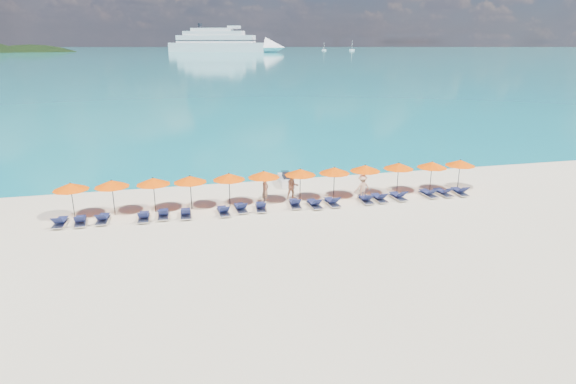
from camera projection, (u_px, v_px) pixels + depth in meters
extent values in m
plane|color=beige|center=(300.00, 227.00, 27.93)|extent=(1400.00, 1400.00, 0.00)
cube|color=#1FA9B2|center=(173.00, 50.00, 640.52)|extent=(1600.00, 1300.00, 0.01)
ellipsoid|color=black|center=(36.00, 85.00, 524.80)|extent=(162.00, 126.00, 85.50)
cube|color=white|center=(218.00, 47.00, 506.51)|extent=(101.81, 59.16, 9.37)
cone|color=white|center=(275.00, 48.00, 495.66)|extent=(27.24, 27.24, 20.62)
cube|color=white|center=(216.00, 39.00, 504.32)|extent=(81.83, 48.19, 7.50)
cube|color=white|center=(214.00, 33.00, 502.97)|extent=(64.11, 38.91, 4.69)
cube|color=white|center=(212.00, 30.00, 502.18)|extent=(44.13, 27.93, 3.28)
cube|color=black|center=(216.00, 40.00, 504.74)|extent=(82.85, 48.78, 0.84)
cube|color=black|center=(216.00, 37.00, 503.76)|extent=(80.81, 47.59, 0.84)
cylinder|color=black|center=(200.00, 26.00, 503.33)|extent=(4.12, 4.12, 5.16)
cube|color=white|center=(324.00, 50.00, 599.21)|extent=(5.43, 1.81, 1.45)
cylinder|color=white|center=(324.00, 46.00, 597.80)|extent=(0.33, 0.33, 9.05)
cube|color=white|center=(352.00, 50.00, 590.74)|extent=(6.38, 2.13, 1.70)
cylinder|color=white|center=(352.00, 45.00, 589.09)|extent=(0.38, 0.38, 10.63)
cube|color=silver|center=(286.00, 180.00, 36.09)|extent=(1.17, 2.60, 0.58)
cube|color=black|center=(286.00, 176.00, 35.77)|extent=(0.62, 1.09, 0.37)
cylinder|color=black|center=(285.00, 171.00, 36.52)|extent=(0.58, 0.12, 0.06)
imported|color=tan|center=(265.00, 190.00, 32.06)|extent=(0.71, 0.70, 1.65)
imported|color=tan|center=(293.00, 186.00, 32.66)|extent=(0.88, 0.55, 1.75)
imported|color=tan|center=(362.00, 187.00, 32.48)|extent=(1.17, 0.65, 1.73)
cylinder|color=black|center=(73.00, 201.00, 28.94)|extent=(0.05, 0.05, 2.20)
cone|color=#FF5000|center=(71.00, 186.00, 28.67)|extent=(2.10, 2.10, 0.42)
sphere|color=black|center=(70.00, 183.00, 28.60)|extent=(0.08, 0.08, 0.08)
cylinder|color=black|center=(113.00, 198.00, 29.53)|extent=(0.05, 0.05, 2.20)
cone|color=#FF5000|center=(112.00, 184.00, 29.26)|extent=(2.10, 2.10, 0.42)
sphere|color=black|center=(111.00, 180.00, 29.19)|extent=(0.08, 0.08, 0.08)
cylinder|color=black|center=(154.00, 195.00, 30.05)|extent=(0.05, 0.05, 2.20)
cone|color=#FF5000|center=(153.00, 181.00, 29.77)|extent=(2.10, 2.10, 0.42)
sphere|color=black|center=(153.00, 178.00, 29.71)|extent=(0.08, 0.08, 0.08)
cylinder|color=black|center=(191.00, 193.00, 30.49)|extent=(0.05, 0.05, 2.20)
cone|color=#FF5000|center=(190.00, 179.00, 30.22)|extent=(2.10, 2.10, 0.42)
sphere|color=black|center=(190.00, 176.00, 30.15)|extent=(0.08, 0.08, 0.08)
cylinder|color=black|center=(229.00, 190.00, 31.06)|extent=(0.05, 0.05, 2.20)
cone|color=#FF5000|center=(229.00, 177.00, 30.78)|extent=(2.10, 2.10, 0.42)
sphere|color=black|center=(229.00, 173.00, 30.72)|extent=(0.08, 0.08, 0.08)
cylinder|color=black|center=(264.00, 188.00, 31.59)|extent=(0.05, 0.05, 2.20)
cone|color=#FF5000|center=(264.00, 174.00, 31.32)|extent=(2.10, 2.10, 0.42)
sphere|color=black|center=(264.00, 171.00, 31.25)|extent=(0.08, 0.08, 0.08)
cylinder|color=black|center=(300.00, 185.00, 32.13)|extent=(0.05, 0.05, 2.20)
cone|color=#FF5000|center=(300.00, 172.00, 31.86)|extent=(2.10, 2.10, 0.42)
sphere|color=black|center=(300.00, 169.00, 31.79)|extent=(0.08, 0.08, 0.08)
cylinder|color=black|center=(334.00, 183.00, 32.56)|extent=(0.05, 0.05, 2.20)
cone|color=#FF5000|center=(334.00, 170.00, 32.28)|extent=(2.10, 2.10, 0.42)
sphere|color=black|center=(335.00, 167.00, 32.22)|extent=(0.08, 0.08, 0.08)
cylinder|color=black|center=(365.00, 181.00, 33.13)|extent=(0.05, 0.05, 2.20)
cone|color=#FF5000|center=(365.00, 168.00, 32.85)|extent=(2.10, 2.10, 0.42)
sphere|color=black|center=(365.00, 165.00, 32.79)|extent=(0.08, 0.08, 0.08)
cylinder|color=black|center=(398.00, 178.00, 33.73)|extent=(0.05, 0.05, 2.20)
cone|color=#FF5000|center=(399.00, 166.00, 33.45)|extent=(2.10, 2.10, 0.42)
sphere|color=black|center=(399.00, 163.00, 33.39)|extent=(0.08, 0.08, 0.08)
cylinder|color=black|center=(431.00, 177.00, 34.04)|extent=(0.05, 0.05, 2.20)
cone|color=#FF5000|center=(432.00, 165.00, 33.76)|extent=(2.10, 2.10, 0.42)
sphere|color=black|center=(432.00, 162.00, 33.69)|extent=(0.08, 0.08, 0.08)
cylinder|color=black|center=(459.00, 175.00, 34.58)|extent=(0.05, 0.05, 2.20)
cone|color=#FF5000|center=(460.00, 163.00, 34.31)|extent=(2.10, 2.10, 0.42)
sphere|color=black|center=(461.00, 160.00, 34.24)|extent=(0.08, 0.08, 0.08)
cube|color=silver|center=(60.00, 223.00, 28.03)|extent=(0.73, 1.74, 0.06)
cube|color=#18204E|center=(61.00, 219.00, 28.22)|extent=(0.62, 1.13, 0.04)
cube|color=#18204E|center=(57.00, 220.00, 27.39)|extent=(0.58, 0.57, 0.43)
cube|color=silver|center=(80.00, 222.00, 28.21)|extent=(0.79, 1.75, 0.06)
cube|color=#18204E|center=(80.00, 218.00, 28.39)|extent=(0.66, 1.15, 0.04)
cube|color=#18204E|center=(79.00, 219.00, 27.60)|extent=(0.60, 0.59, 0.43)
cube|color=silver|center=(103.00, 220.00, 28.56)|extent=(0.73, 1.74, 0.06)
cube|color=#18204E|center=(104.00, 216.00, 28.75)|extent=(0.62, 1.14, 0.04)
cube|color=#18204E|center=(100.00, 217.00, 27.92)|extent=(0.59, 0.57, 0.43)
cube|color=silver|center=(144.00, 218.00, 28.89)|extent=(0.66, 1.71, 0.06)
cube|color=#18204E|center=(144.00, 214.00, 29.07)|extent=(0.58, 1.11, 0.04)
cube|color=#18204E|center=(143.00, 215.00, 28.25)|extent=(0.56, 0.55, 0.43)
cube|color=silver|center=(163.00, 215.00, 29.32)|extent=(0.65, 1.71, 0.06)
cube|color=#18204E|center=(163.00, 212.00, 29.50)|extent=(0.57, 1.11, 0.04)
cube|color=#18204E|center=(163.00, 212.00, 28.68)|extent=(0.56, 0.55, 0.43)
cube|color=silver|center=(186.00, 215.00, 29.44)|extent=(0.65, 1.71, 0.06)
cube|color=#18204E|center=(186.00, 211.00, 29.63)|extent=(0.57, 1.11, 0.04)
cube|color=#18204E|center=(186.00, 211.00, 28.81)|extent=(0.56, 0.55, 0.43)
cube|color=silver|center=(223.00, 212.00, 29.87)|extent=(0.74, 1.74, 0.06)
cube|color=#18204E|center=(223.00, 209.00, 30.05)|extent=(0.63, 1.14, 0.04)
cube|color=#18204E|center=(225.00, 209.00, 29.25)|extent=(0.59, 0.57, 0.43)
cube|color=silver|center=(241.00, 209.00, 30.44)|extent=(0.73, 1.74, 0.06)
cube|color=#18204E|center=(240.00, 205.00, 30.62)|extent=(0.62, 1.13, 0.04)
cube|color=#18204E|center=(242.00, 206.00, 29.82)|extent=(0.59, 0.57, 0.43)
cube|color=silver|center=(261.00, 208.00, 30.62)|extent=(0.78, 1.75, 0.06)
cube|color=#18204E|center=(261.00, 204.00, 30.81)|extent=(0.65, 1.15, 0.04)
cube|color=#18204E|center=(262.00, 205.00, 29.98)|extent=(0.60, 0.59, 0.43)
cube|color=silver|center=(295.00, 205.00, 31.25)|extent=(0.77, 1.75, 0.06)
cube|color=#18204E|center=(294.00, 201.00, 31.44)|extent=(0.65, 1.15, 0.04)
cube|color=#18204E|center=(296.00, 201.00, 30.61)|extent=(0.60, 0.59, 0.43)
cube|color=silver|center=(314.00, 205.00, 31.20)|extent=(0.71, 1.73, 0.06)
cube|color=#18204E|center=(313.00, 202.00, 31.38)|extent=(0.61, 1.13, 0.04)
cube|color=#18204E|center=(317.00, 202.00, 30.57)|extent=(0.58, 0.57, 0.43)
cube|color=silver|center=(332.00, 203.00, 31.55)|extent=(0.76, 1.75, 0.06)
cube|color=#18204E|center=(330.00, 200.00, 31.73)|extent=(0.64, 1.14, 0.04)
cube|color=#18204E|center=(335.00, 200.00, 30.93)|extent=(0.59, 0.58, 0.43)
cube|color=silver|center=(366.00, 200.00, 32.11)|extent=(0.66, 1.71, 0.06)
cube|color=#18204E|center=(364.00, 197.00, 32.29)|extent=(0.58, 1.11, 0.04)
cube|color=#18204E|center=(369.00, 197.00, 31.47)|extent=(0.56, 0.55, 0.43)
cube|color=silver|center=(379.00, 199.00, 32.39)|extent=(0.68, 1.72, 0.06)
cube|color=#18204E|center=(378.00, 196.00, 32.57)|extent=(0.59, 1.12, 0.04)
cube|color=#18204E|center=(383.00, 196.00, 31.76)|extent=(0.57, 0.55, 0.43)
cube|color=silver|center=(398.00, 197.00, 32.75)|extent=(0.74, 1.74, 0.06)
cube|color=#18204E|center=(396.00, 194.00, 32.93)|extent=(0.63, 1.14, 0.04)
cube|color=#18204E|center=(403.00, 194.00, 32.13)|extent=(0.59, 0.58, 0.43)
cube|color=silver|center=(428.00, 194.00, 33.37)|extent=(0.72, 1.73, 0.06)
cube|color=#18204E|center=(426.00, 191.00, 33.55)|extent=(0.61, 1.13, 0.04)
cube|color=#18204E|center=(433.00, 191.00, 32.75)|extent=(0.58, 0.57, 0.43)
cube|color=silver|center=(443.00, 193.00, 33.57)|extent=(0.78, 1.75, 0.06)
cube|color=#18204E|center=(441.00, 190.00, 33.75)|extent=(0.65, 1.15, 0.04)
cube|color=#18204E|center=(448.00, 190.00, 32.96)|extent=(0.60, 0.59, 0.43)
cube|color=silver|center=(459.00, 193.00, 33.77)|extent=(0.75, 1.74, 0.06)
cube|color=#18204E|center=(458.00, 189.00, 33.96)|extent=(0.63, 1.14, 0.04)
cube|color=#18204E|center=(464.00, 189.00, 33.13)|extent=(0.59, 0.58, 0.43)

